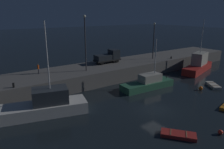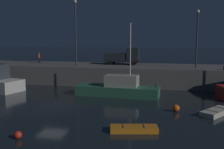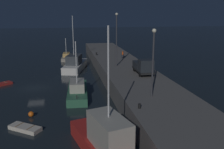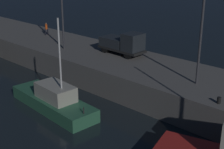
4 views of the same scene
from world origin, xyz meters
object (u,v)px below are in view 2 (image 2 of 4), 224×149
(mooring_buoy_near, at_px, (176,108))
(lamp_post_east, at_px, (197,34))
(rowboat_white_mid, at_px, (134,129))
(dockworker, at_px, (39,57))
(bollard_central, at_px, (224,68))
(mooring_buoy_mid, at_px, (18,135))
(dinghy_red_small, at_px, (216,112))
(fishing_trawler_red, at_px, (119,88))
(utility_truck, at_px, (124,56))
(lamp_post_west, at_px, (76,28))

(mooring_buoy_near, relative_size, lamp_post_east, 0.09)
(rowboat_white_mid, distance_m, dockworker, 27.62)
(rowboat_white_mid, height_order, mooring_buoy_near, mooring_buoy_near)
(dockworker, xyz_separation_m, bollard_central, (26.19, -4.46, -0.67))
(mooring_buoy_near, xyz_separation_m, mooring_buoy_mid, (-9.90, -8.61, -0.06))
(mooring_buoy_mid, relative_size, bollard_central, 1.07)
(bollard_central, bearing_deg, dockworker, 170.34)
(dinghy_red_small, xyz_separation_m, lamp_post_east, (-0.53, 13.40, 6.63))
(rowboat_white_mid, xyz_separation_m, mooring_buoy_near, (2.91, 5.77, 0.12))
(mooring_buoy_near, bearing_deg, fishing_trawler_red, 137.62)
(fishing_trawler_red, bearing_deg, lamp_post_east, 41.19)
(mooring_buoy_near, relative_size, mooring_buoy_mid, 1.25)
(dinghy_red_small, relative_size, utility_truck, 0.66)
(rowboat_white_mid, bearing_deg, lamp_post_west, 119.67)
(fishing_trawler_red, bearing_deg, lamp_post_west, 135.95)
(mooring_buoy_near, height_order, bollard_central, bollard_central)
(fishing_trawler_red, height_order, mooring_buoy_mid, fishing_trawler_red)
(fishing_trawler_red, relative_size, lamp_post_east, 1.26)
(rowboat_white_mid, bearing_deg, utility_truck, 101.13)
(rowboat_white_mid, height_order, dockworker, dockworker)
(bollard_central, bearing_deg, lamp_post_east, 143.02)
(dinghy_red_small, height_order, mooring_buoy_mid, mooring_buoy_mid)
(dockworker, bearing_deg, mooring_buoy_near, -37.01)
(lamp_post_east, bearing_deg, mooring_buoy_mid, -120.04)
(fishing_trawler_red, height_order, utility_truck, fishing_trawler_red)
(utility_truck, relative_size, dockworker, 3.30)
(rowboat_white_mid, height_order, dinghy_red_small, dinghy_red_small)
(rowboat_white_mid, xyz_separation_m, dockworker, (-17.48, 21.14, 3.21))
(fishing_trawler_red, relative_size, rowboat_white_mid, 2.76)
(utility_truck, bearing_deg, rowboat_white_mid, -78.87)
(lamp_post_east, bearing_deg, mooring_buoy_near, -101.65)
(mooring_buoy_near, distance_m, lamp_post_east, 14.99)
(bollard_central, bearing_deg, mooring_buoy_near, -117.98)
(rowboat_white_mid, relative_size, lamp_post_west, 0.38)
(mooring_buoy_mid, bearing_deg, utility_truck, 83.29)
(fishing_trawler_red, bearing_deg, dockworker, 145.53)
(rowboat_white_mid, xyz_separation_m, utility_truck, (-4.16, 21.17, 3.48))
(mooring_buoy_near, xyz_separation_m, lamp_post_east, (2.73, 13.22, 6.52))
(fishing_trawler_red, height_order, rowboat_white_mid, fishing_trawler_red)
(dinghy_red_small, relative_size, lamp_post_east, 0.47)
(utility_truck, height_order, bollard_central, utility_truck)
(lamp_post_east, height_order, utility_truck, lamp_post_east)
(fishing_trawler_red, relative_size, bollard_central, 19.74)
(mooring_buoy_mid, height_order, lamp_post_west, lamp_post_west)
(mooring_buoy_mid, bearing_deg, rowboat_white_mid, 22.08)
(dockworker, distance_m, bollard_central, 26.57)
(bollard_central, bearing_deg, fishing_trawler_red, -155.59)
(utility_truck, xyz_separation_m, dockworker, (-13.31, -0.03, -0.27))
(lamp_post_west, xyz_separation_m, bollard_central, (19.19, -1.71, -4.92))
(dockworker, bearing_deg, dinghy_red_small, -33.31)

